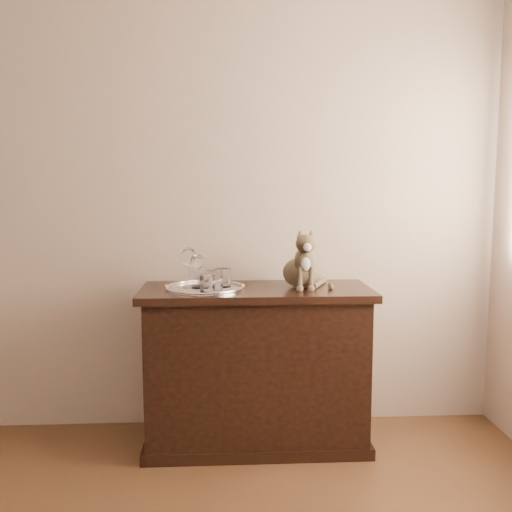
{
  "coord_description": "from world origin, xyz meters",
  "views": [
    {
      "loc": [
        0.43,
        -0.98,
        1.38
      ],
      "look_at": [
        0.6,
        1.95,
        1.02
      ],
      "focal_mm": 40.0,
      "sensor_mm": 36.0,
      "label": 1
    }
  ],
  "objects_px": {
    "wine_glass_b": "(198,270)",
    "cat": "(302,258)",
    "tumbler_c": "(223,278)",
    "tumbler_b": "(207,283)",
    "wine_glass_d": "(197,271)",
    "wine_glass_a": "(189,267)",
    "tumbler_a": "(214,281)",
    "tray": "(205,289)",
    "sideboard": "(256,367)"
  },
  "relations": [
    {
      "from": "wine_glass_b",
      "to": "wine_glass_d",
      "type": "relative_size",
      "value": 0.95
    },
    {
      "from": "sideboard",
      "to": "wine_glass_a",
      "type": "relative_size",
      "value": 5.76
    },
    {
      "from": "wine_glass_a",
      "to": "cat",
      "type": "distance_m",
      "value": 0.59
    },
    {
      "from": "wine_glass_a",
      "to": "wine_glass_b",
      "type": "distance_m",
      "value": 0.06
    },
    {
      "from": "tumbler_a",
      "to": "tumbler_c",
      "type": "xyz_separation_m",
      "value": [
        0.04,
        0.1,
        -0.0
      ]
    },
    {
      "from": "tray",
      "to": "tumbler_a",
      "type": "height_order",
      "value": "tumbler_a"
    },
    {
      "from": "wine_glass_d",
      "to": "tumbler_b",
      "type": "height_order",
      "value": "wine_glass_d"
    },
    {
      "from": "wine_glass_a",
      "to": "tumbler_b",
      "type": "distance_m",
      "value": 0.18
    },
    {
      "from": "wine_glass_b",
      "to": "cat",
      "type": "height_order",
      "value": "cat"
    },
    {
      "from": "cat",
      "to": "tumbler_b",
      "type": "bearing_deg",
      "value": -165.17
    },
    {
      "from": "tumbler_a",
      "to": "cat",
      "type": "bearing_deg",
      "value": 14.0
    },
    {
      "from": "wine_glass_a",
      "to": "tumbler_b",
      "type": "height_order",
      "value": "wine_glass_a"
    },
    {
      "from": "tumbler_b",
      "to": "tumbler_c",
      "type": "distance_m",
      "value": 0.15
    },
    {
      "from": "wine_glass_a",
      "to": "wine_glass_b",
      "type": "xyz_separation_m",
      "value": [
        0.05,
        0.03,
        -0.02
      ]
    },
    {
      "from": "tray",
      "to": "tumbler_b",
      "type": "height_order",
      "value": "tumbler_b"
    },
    {
      "from": "wine_glass_d",
      "to": "tumbler_a",
      "type": "xyz_separation_m",
      "value": [
        0.09,
        -0.09,
        -0.04
      ]
    },
    {
      "from": "tumbler_b",
      "to": "cat",
      "type": "xyz_separation_m",
      "value": [
        0.49,
        0.14,
        0.11
      ]
    },
    {
      "from": "tray",
      "to": "tumbler_c",
      "type": "relative_size",
      "value": 4.18
    },
    {
      "from": "wine_glass_b",
      "to": "tumbler_b",
      "type": "relative_size",
      "value": 2.0
    },
    {
      "from": "wine_glass_d",
      "to": "tumbler_c",
      "type": "relative_size",
      "value": 1.85
    },
    {
      "from": "tumbler_b",
      "to": "wine_glass_d",
      "type": "bearing_deg",
      "value": 116.44
    },
    {
      "from": "tumbler_b",
      "to": "wine_glass_b",
      "type": "bearing_deg",
      "value": 108.5
    },
    {
      "from": "sideboard",
      "to": "wine_glass_b",
      "type": "relative_size",
      "value": 7.12
    },
    {
      "from": "tray",
      "to": "wine_glass_b",
      "type": "distance_m",
      "value": 0.12
    },
    {
      "from": "wine_glass_b",
      "to": "tumbler_b",
      "type": "height_order",
      "value": "wine_glass_b"
    },
    {
      "from": "wine_glass_b",
      "to": "cat",
      "type": "bearing_deg",
      "value": -1.95
    },
    {
      "from": "wine_glass_d",
      "to": "tumbler_b",
      "type": "distance_m",
      "value": 0.14
    },
    {
      "from": "sideboard",
      "to": "tumbler_b",
      "type": "relative_size",
      "value": 14.27
    },
    {
      "from": "tumbler_c",
      "to": "cat",
      "type": "distance_m",
      "value": 0.43
    },
    {
      "from": "tumbler_c",
      "to": "wine_glass_b",
      "type": "bearing_deg",
      "value": 164.35
    },
    {
      "from": "wine_glass_a",
      "to": "cat",
      "type": "xyz_separation_m",
      "value": [
        0.59,
        0.01,
        0.04
      ]
    },
    {
      "from": "wine_glass_d",
      "to": "cat",
      "type": "relative_size",
      "value": 0.57
    },
    {
      "from": "tray",
      "to": "wine_glass_a",
      "type": "bearing_deg",
      "value": 156.05
    },
    {
      "from": "wine_glass_a",
      "to": "tumbler_c",
      "type": "height_order",
      "value": "wine_glass_a"
    },
    {
      "from": "tumbler_a",
      "to": "tumbler_c",
      "type": "distance_m",
      "value": 0.11
    },
    {
      "from": "sideboard",
      "to": "tumbler_a",
      "type": "relative_size",
      "value": 12.07
    },
    {
      "from": "tumbler_b",
      "to": "cat",
      "type": "bearing_deg",
      "value": 16.21
    },
    {
      "from": "tray",
      "to": "wine_glass_d",
      "type": "height_order",
      "value": "wine_glass_d"
    },
    {
      "from": "wine_glass_d",
      "to": "cat",
      "type": "bearing_deg",
      "value": 2.8
    },
    {
      "from": "wine_glass_b",
      "to": "tumbler_a",
      "type": "distance_m",
      "value": 0.16
    },
    {
      "from": "wine_glass_a",
      "to": "wine_glass_b",
      "type": "bearing_deg",
      "value": 31.32
    },
    {
      "from": "sideboard",
      "to": "wine_glass_a",
      "type": "distance_m",
      "value": 0.64
    },
    {
      "from": "tray",
      "to": "tumbler_b",
      "type": "xyz_separation_m",
      "value": [
        0.02,
        -0.1,
        0.05
      ]
    },
    {
      "from": "wine_glass_b",
      "to": "tumbler_c",
      "type": "bearing_deg",
      "value": -15.65
    },
    {
      "from": "wine_glass_b",
      "to": "tumbler_a",
      "type": "bearing_deg",
      "value": -57.01
    },
    {
      "from": "cat",
      "to": "wine_glass_a",
      "type": "bearing_deg",
      "value": 179.48
    },
    {
      "from": "tumbler_c",
      "to": "wine_glass_a",
      "type": "bearing_deg",
      "value": 177.11
    },
    {
      "from": "tumbler_c",
      "to": "sideboard",
      "type": "bearing_deg",
      "value": 0.68
    },
    {
      "from": "wine_glass_b",
      "to": "tumbler_b",
      "type": "distance_m",
      "value": 0.18
    },
    {
      "from": "tray",
      "to": "tumbler_c",
      "type": "distance_m",
      "value": 0.11
    }
  ]
}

